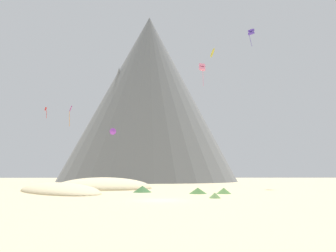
% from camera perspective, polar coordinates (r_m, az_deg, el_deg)
% --- Properties ---
extents(ground_plane, '(400.00, 400.00, 0.00)m').
position_cam_1_polar(ground_plane, '(33.55, -1.43, -12.81)').
color(ground_plane, '#C6B284').
extents(dune_foreground_left, '(21.22, 26.66, 2.70)m').
position_cam_1_polar(dune_foreground_left, '(52.75, -18.65, -10.76)').
color(dune_foreground_left, '#CCBA8E').
rests_on(dune_foreground_left, ground_plane).
extents(dune_foreground_right, '(24.98, 25.00, 4.02)m').
position_cam_1_polar(dune_foreground_right, '(61.57, -11.24, -10.63)').
color(dune_foreground_right, beige).
rests_on(dune_foreground_right, ground_plane).
extents(bush_low_patch, '(2.50, 2.50, 0.65)m').
position_cam_1_polar(bush_low_patch, '(51.58, -21.62, -10.32)').
color(bush_low_patch, '#568442').
rests_on(bush_low_patch, ground_plane).
extents(bush_near_right, '(2.08, 2.08, 0.81)m').
position_cam_1_polar(bush_near_right, '(45.17, 9.67, -11.04)').
color(bush_near_right, '#568442').
rests_on(bush_near_right, ground_plane).
extents(bush_scatter_east, '(1.61, 1.61, 0.54)m').
position_cam_1_polar(bush_scatter_east, '(54.67, -8.15, -10.73)').
color(bush_scatter_east, '#477238').
rests_on(bush_scatter_east, ground_plane).
extents(bush_far_right, '(1.77, 1.77, 0.61)m').
position_cam_1_polar(bush_far_right, '(36.82, 8.15, -11.85)').
color(bush_far_right, '#668C4C').
rests_on(bush_far_right, ground_plane).
extents(bush_near_left, '(3.78, 3.78, 0.93)m').
position_cam_1_polar(bush_near_left, '(48.15, -4.47, -10.88)').
color(bush_near_left, '#386633').
rests_on(bush_near_left, ground_plane).
extents(bush_far_left, '(3.36, 3.36, 0.82)m').
position_cam_1_polar(bush_far_left, '(44.83, 5.22, -11.13)').
color(bush_far_left, '#477238').
rests_on(bush_far_left, ground_plane).
extents(rock_massif, '(87.68, 87.68, 63.41)m').
position_cam_1_polar(rock_massif, '(123.42, -3.56, 4.51)').
color(rock_massif, slate).
rests_on(rock_massif, ground_plane).
extents(kite_red_mid, '(0.64, 0.51, 2.54)m').
position_cam_1_polar(kite_red_mid, '(77.86, -20.47, 2.55)').
color(kite_red_mid, red).
extents(kite_magenta_mid, '(0.58, 0.93, 5.17)m').
position_cam_1_polar(kite_magenta_mid, '(84.76, -16.63, 2.44)').
color(kite_magenta_mid, '#D1339E').
extents(kite_violet_low, '(1.55, 1.08, 1.50)m').
position_cam_1_polar(kite_violet_low, '(73.16, -9.53, -0.94)').
color(kite_violet_low, purple).
extents(kite_yellow_high, '(1.29, 2.63, 2.45)m').
position_cam_1_polar(kite_yellow_high, '(86.78, 7.79, 12.47)').
color(kite_yellow_high, yellow).
extents(kite_indigo_high, '(1.61, 1.59, 4.49)m').
position_cam_1_polar(kite_indigo_high, '(83.87, 14.27, 15.55)').
color(kite_indigo_high, '#5138B2').
extents(kite_pink_mid, '(1.42, 1.37, 4.45)m').
position_cam_1_polar(kite_pink_mid, '(64.76, 5.97, 10.12)').
color(kite_pink_mid, pink).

